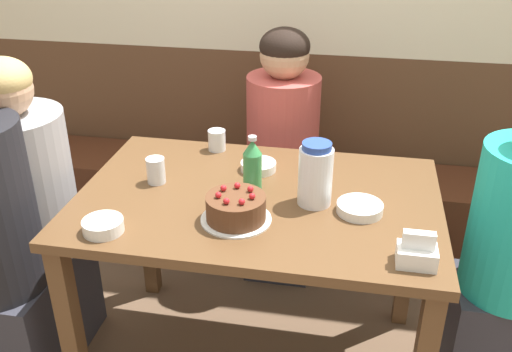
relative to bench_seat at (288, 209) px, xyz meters
name	(u,v)px	position (x,y,z in m)	size (l,w,h in m)	color
bench_seat	(288,209)	(0.00, 0.00, 0.00)	(2.75, 0.38, 0.45)	#472314
dining_table	(258,222)	(0.00, -0.83, 0.43)	(1.23, 0.81, 0.76)	brown
birthday_cake	(236,208)	(-0.04, -0.99, 0.57)	(0.22, 0.22, 0.10)	white
water_pitcher	(315,174)	(0.19, -0.84, 0.64)	(0.11, 0.11, 0.22)	white
soju_bottle	(252,164)	(-0.03, -0.78, 0.62)	(0.07, 0.07, 0.20)	#388E4C
napkin_holder	(417,253)	(0.50, -1.13, 0.57)	(0.11, 0.08, 0.11)	white
bowl_soup_white	(103,226)	(-0.42, -1.13, 0.55)	(0.13, 0.13, 0.04)	white
bowl_rice_small	(258,166)	(-0.03, -0.64, 0.55)	(0.13, 0.13, 0.03)	white
bowl_side_dish	(360,208)	(0.34, -0.87, 0.55)	(0.15, 0.15, 0.03)	white
glass_water_tall	(156,170)	(-0.37, -0.80, 0.58)	(0.07, 0.07, 0.09)	silver
glass_tumbler_short	(217,140)	(-0.23, -0.49, 0.57)	(0.07, 0.07, 0.08)	silver
person_grey_tee	(282,161)	(-0.01, -0.16, 0.34)	(0.32, 0.34, 1.18)	#33333D
person_dark_striped	(29,215)	(-0.87, -0.84, 0.37)	(0.37, 0.37, 1.20)	#33333D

